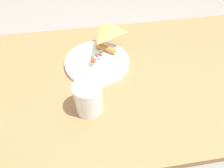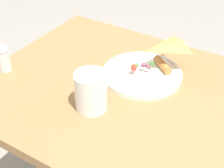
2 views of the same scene
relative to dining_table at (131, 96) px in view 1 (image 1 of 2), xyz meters
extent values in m
plane|color=gray|center=(0.00, 0.00, -0.61)|extent=(6.00, 6.00, 0.00)
cube|color=olive|center=(0.00, 0.00, 0.10)|extent=(1.12, 0.68, 0.03)
cube|color=brown|center=(-0.51, -0.29, -0.26)|extent=(0.06, 0.06, 0.70)
cube|color=brown|center=(0.51, -0.29, -0.26)|extent=(0.06, 0.06, 0.70)
cylinder|color=white|center=(0.12, -0.09, 0.12)|extent=(0.25, 0.25, 0.02)
torus|color=white|center=(0.12, -0.09, 0.13)|extent=(0.23, 0.23, 0.01)
pyramid|color=tan|center=(0.12, -0.09, 0.14)|extent=(0.15, 0.15, 0.02)
cylinder|color=#B77A3D|center=(0.08, -0.14, 0.14)|extent=(0.08, 0.07, 0.02)
sphere|color=#7A4256|center=(0.11, -0.09, 0.16)|extent=(0.01, 0.01, 0.01)
sphere|color=#7A4256|center=(0.12, -0.09, 0.16)|extent=(0.02, 0.02, 0.02)
sphere|color=red|center=(0.14, -0.06, 0.16)|extent=(0.02, 0.02, 0.02)
sphere|color=#388433|center=(0.14, -0.08, 0.16)|extent=(0.01, 0.01, 0.01)
sphere|color=#388433|center=(0.10, -0.11, 0.16)|extent=(0.01, 0.01, 0.01)
cylinder|color=white|center=(0.17, 0.12, 0.17)|extent=(0.09, 0.09, 0.11)
cylinder|color=#B27F42|center=(0.17, 0.12, 0.15)|extent=(0.08, 0.08, 0.07)
torus|color=white|center=(0.17, 0.12, 0.22)|extent=(0.09, 0.09, 0.00)
camera|label=1|loc=(0.16, 0.53, 0.70)|focal=35.00mm
camera|label=2|loc=(-0.26, 0.70, 0.73)|focal=55.00mm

